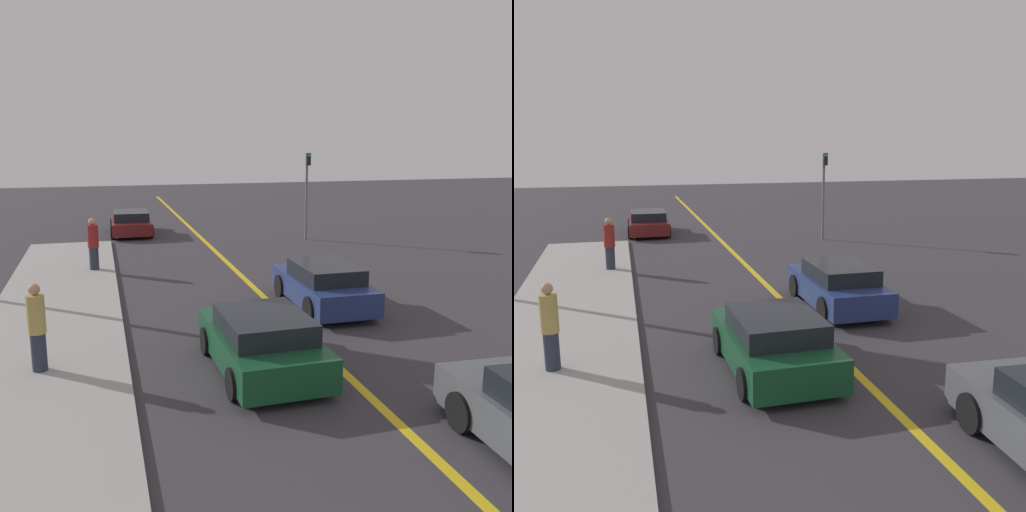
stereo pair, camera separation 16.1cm
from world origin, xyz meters
TOP-DOWN VIEW (x-y plane):
  - road_center_line at (0.00, 18.00)m, footprint 0.20×60.00m
  - sidewalk_left at (-5.91, 13.49)m, footprint 3.41×26.98m
  - car_ahead_center at (-1.58, 11.20)m, footprint 2.05×3.85m
  - car_far_distant at (1.32, 15.07)m, footprint 1.88×4.01m
  - car_parked_left_lot at (-3.16, 29.23)m, footprint 2.06×4.05m
  - pedestrian_mid_group at (-5.94, 12.14)m, footprint 0.35×0.35m
  - pedestrian_far_standing at (-4.91, 21.21)m, footprint 0.38×0.38m
  - traffic_light at (4.69, 25.51)m, footprint 0.18×0.40m

SIDE VIEW (x-z plane):
  - road_center_line at x=0.00m, z-range 0.00..0.01m
  - sidewalk_left at x=-5.91m, z-range 0.00..0.11m
  - car_parked_left_lot at x=-3.16m, z-range -0.01..1.17m
  - car_ahead_center at x=-1.58m, z-range -0.02..1.24m
  - car_far_distant at x=1.32m, z-range -0.01..1.27m
  - pedestrian_mid_group at x=-5.94m, z-range 0.11..1.91m
  - pedestrian_far_standing at x=-4.91m, z-range 0.11..1.95m
  - traffic_light at x=4.69m, z-range 0.46..4.48m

